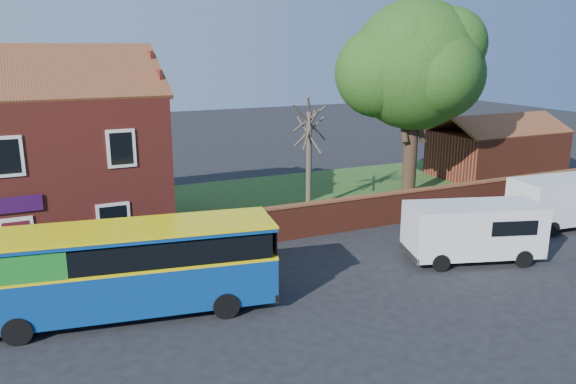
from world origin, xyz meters
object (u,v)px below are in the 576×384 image
van_near (473,229)px  large_tree (414,69)px  bus (114,267)px  van_far (567,199)px

van_near → large_tree: size_ratio=0.52×
bus → van_far: size_ratio=1.76×
bus → large_tree: large_tree is taller
van_near → van_far: size_ratio=1.02×
van_near → large_tree: bearing=85.3°
van_near → large_tree: 12.02m
van_far → large_tree: large_tree is taller
van_near → van_far: van_far is taller
large_tree → van_far: bearing=-68.1°
van_far → large_tree: size_ratio=0.51×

